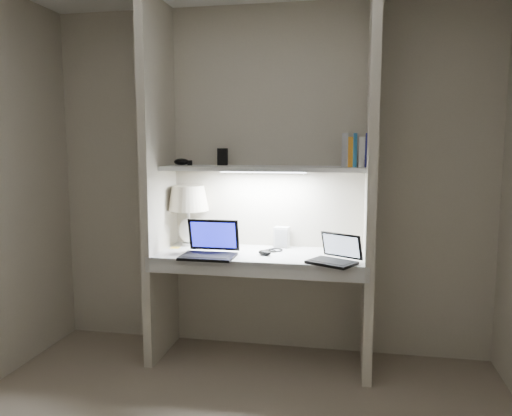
% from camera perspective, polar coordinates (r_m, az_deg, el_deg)
% --- Properties ---
extents(back_wall, '(3.20, 0.01, 2.50)m').
position_cam_1_polar(back_wall, '(3.65, 1.29, 3.11)').
color(back_wall, beige).
rests_on(back_wall, floor).
extents(alcove_panel_left, '(0.06, 0.55, 2.50)m').
position_cam_1_polar(alcove_panel_left, '(3.59, -11.05, 2.90)').
color(alcove_panel_left, beige).
rests_on(alcove_panel_left, floor).
extents(alcove_panel_right, '(0.06, 0.55, 2.50)m').
position_cam_1_polar(alcove_panel_right, '(3.33, 12.98, 2.53)').
color(alcove_panel_right, beige).
rests_on(alcove_panel_right, floor).
extents(desk, '(1.40, 0.55, 0.04)m').
position_cam_1_polar(desk, '(3.46, 0.50, -5.50)').
color(desk, white).
rests_on(desk, alcove_panel_left).
extents(desk_apron, '(1.46, 0.03, 0.10)m').
position_cam_1_polar(desk_apron, '(3.22, -0.33, -7.03)').
color(desk_apron, silver).
rests_on(desk_apron, desk).
extents(shelf, '(1.40, 0.36, 0.03)m').
position_cam_1_polar(shelf, '(3.47, 0.80, 4.55)').
color(shelf, silver).
rests_on(shelf, back_wall).
extents(strip_light, '(0.60, 0.04, 0.02)m').
position_cam_1_polar(strip_light, '(3.47, 0.80, 4.19)').
color(strip_light, white).
rests_on(strip_light, shelf).
extents(table_lamp, '(0.30, 0.30, 0.45)m').
position_cam_1_polar(table_lamp, '(3.71, -7.74, 0.32)').
color(table_lamp, white).
rests_on(table_lamp, desk).
extents(laptop_main, '(0.35, 0.31, 0.24)m').
position_cam_1_polar(laptop_main, '(3.37, -5.27, -4.58)').
color(laptop_main, black).
rests_on(laptop_main, desk).
extents(laptop_netbook, '(0.37, 0.35, 0.18)m').
position_cam_1_polar(laptop_netbook, '(3.21, 9.04, -5.47)').
color(laptop_netbook, black).
rests_on(laptop_netbook, desk).
extents(speaker, '(0.12, 0.09, 0.15)m').
position_cam_1_polar(speaker, '(3.64, 2.97, -3.34)').
color(speaker, silver).
rests_on(speaker, desk).
extents(mouse, '(0.11, 0.10, 0.04)m').
position_cam_1_polar(mouse, '(3.39, 1.00, -5.13)').
color(mouse, black).
rests_on(mouse, desk).
extents(cable_coil, '(0.11, 0.11, 0.01)m').
position_cam_1_polar(cable_coil, '(3.53, 2.21, -4.81)').
color(cable_coil, black).
rests_on(cable_coil, desk).
extents(sticky_note, '(0.07, 0.07, 0.00)m').
position_cam_1_polar(sticky_note, '(3.68, -9.22, -4.50)').
color(sticky_note, yellow).
rests_on(sticky_note, desk).
extents(book_row, '(0.21, 0.15, 0.22)m').
position_cam_1_polar(book_row, '(3.43, 11.53, 6.40)').
color(book_row, silver).
rests_on(book_row, shelf).
extents(shelf_box, '(0.08, 0.06, 0.12)m').
position_cam_1_polar(shelf_box, '(3.65, -3.84, 5.86)').
color(shelf_box, black).
rests_on(shelf_box, shelf).
extents(shelf_gadget, '(0.12, 0.09, 0.05)m').
position_cam_1_polar(shelf_gadget, '(3.65, -8.51, 5.24)').
color(shelf_gadget, black).
rests_on(shelf_gadget, shelf).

